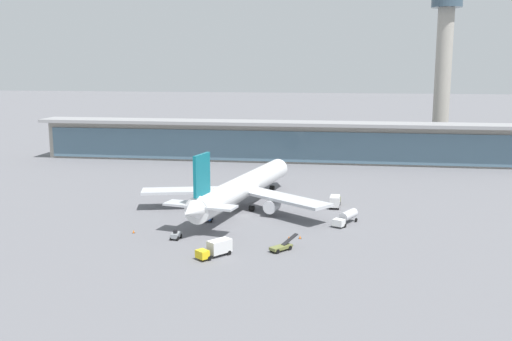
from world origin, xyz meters
TOP-DOWN VIEW (x-y plane):
  - ground_plane at (0.00, 0.00)m, footprint 1200.00×1200.00m
  - airliner_on_stand at (-1.94, 6.98)m, footprint 48.82×64.39m
  - service_truck_near_nose_olive at (11.57, -25.33)m, footprint 5.39×6.09m
  - service_truck_under_wing_yellow at (-0.36, -30.63)m, footprint 6.37×7.13m
  - service_truck_mid_apron_grey at (-11.10, -20.99)m, footprint 1.91×2.98m
  - service_truck_by_tail_olive at (21.24, 11.70)m, footprint 2.75×7.42m
  - service_truck_on_taxiway_white at (24.06, -3.82)m, footprint 5.85×8.70m
  - service_truck_at_far_stand_blue at (-7.55, -6.24)m, footprint 1.99×3.02m
  - terminal_building at (0.00, 79.54)m, footprint 183.60×12.80m
  - control_tower at (61.60, 111.60)m, footprint 12.00×12.00m
  - safety_cone_alpha at (-21.44, -18.07)m, footprint 0.62×0.62m
  - safety_cone_bravo at (14.50, -16.71)m, footprint 0.62×0.62m
  - safety_cone_charlie at (12.25, -17.52)m, footprint 0.62×0.62m

SIDE VIEW (x-z plane):
  - ground_plane at x=0.00m, z-range 0.00..0.00m
  - safety_cone_alpha at x=-21.44m, z-range -0.03..0.67m
  - safety_cone_bravo at x=14.50m, z-range -0.03..0.67m
  - safety_cone_charlie at x=12.25m, z-range -0.03..0.67m
  - service_truck_near_nose_olive at x=11.57m, z-range -0.54..2.16m
  - service_truck_mid_apron_grey at x=-11.10m, z-range -0.15..1.90m
  - service_truck_at_far_stand_blue at x=-7.55m, z-range -0.15..1.90m
  - service_truck_under_wing_yellow at x=-0.36m, z-range 0.14..3.24m
  - service_truck_by_tail_olive at x=21.24m, z-range 0.14..3.24m
  - service_truck_on_taxiway_white at x=24.06m, z-range 0.23..3.18m
  - airliner_on_stand at x=-1.94m, z-range -3.20..14.07m
  - terminal_building at x=0.00m, z-range 0.27..15.47m
  - control_tower at x=61.60m, z-range 3.21..73.38m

